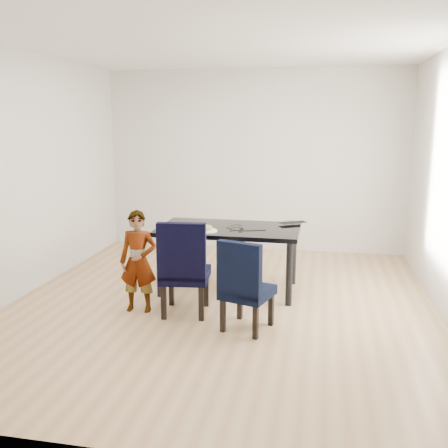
% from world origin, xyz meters
% --- Properties ---
extents(floor, '(4.50, 5.00, 0.01)m').
position_xyz_m(floor, '(0.00, 0.00, -0.01)').
color(floor, tan).
rests_on(floor, ground).
extents(ceiling, '(4.50, 5.00, 0.01)m').
position_xyz_m(ceiling, '(0.00, 0.00, 2.71)').
color(ceiling, white).
rests_on(ceiling, wall_back).
extents(wall_back, '(4.50, 0.01, 2.70)m').
position_xyz_m(wall_back, '(0.00, 2.50, 1.35)').
color(wall_back, silver).
rests_on(wall_back, ground).
extents(wall_front, '(4.50, 0.01, 2.70)m').
position_xyz_m(wall_front, '(0.00, -2.50, 1.35)').
color(wall_front, silver).
rests_on(wall_front, ground).
extents(wall_left, '(0.01, 5.00, 2.70)m').
position_xyz_m(wall_left, '(-2.25, 0.00, 1.35)').
color(wall_left, silver).
rests_on(wall_left, ground).
extents(dining_table, '(1.60, 0.90, 0.75)m').
position_xyz_m(dining_table, '(0.00, 0.50, 0.38)').
color(dining_table, black).
rests_on(dining_table, floor).
extents(chair_left, '(0.52, 0.54, 0.99)m').
position_xyz_m(chair_left, '(-0.31, -0.28, 0.49)').
color(chair_left, black).
rests_on(chair_left, floor).
extents(chair_right, '(0.54, 0.55, 0.89)m').
position_xyz_m(chair_right, '(0.38, -0.56, 0.44)').
color(chair_right, black).
rests_on(chair_right, floor).
extents(child, '(0.40, 0.28, 1.06)m').
position_xyz_m(child, '(-0.80, -0.31, 0.53)').
color(child, '#EF4414').
rests_on(child, floor).
extents(plate, '(0.25, 0.25, 0.01)m').
position_xyz_m(plate, '(-0.21, 0.24, 0.76)').
color(plate, white).
rests_on(plate, dining_table).
extents(sandwich, '(0.17, 0.11, 0.06)m').
position_xyz_m(sandwich, '(-0.21, 0.25, 0.79)').
color(sandwich, gold).
rests_on(sandwich, plate).
extents(laptop, '(0.39, 0.35, 0.03)m').
position_xyz_m(laptop, '(0.68, 0.85, 0.76)').
color(laptop, black).
rests_on(laptop, dining_table).
extents(cable_tangle, '(0.17, 0.17, 0.01)m').
position_xyz_m(cable_tangle, '(0.11, 0.36, 0.75)').
color(cable_tangle, black).
rests_on(cable_tangle, dining_table).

